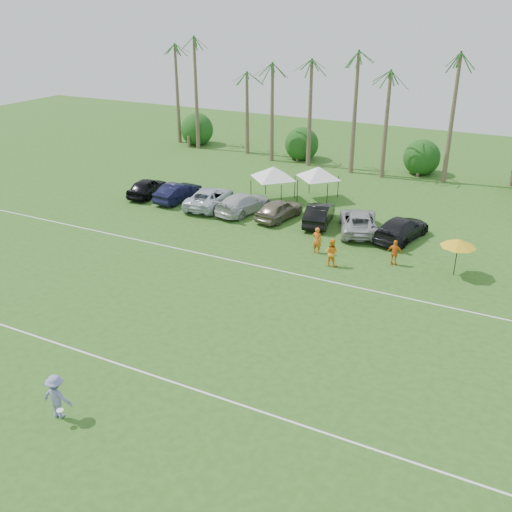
% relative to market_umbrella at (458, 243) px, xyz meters
% --- Properties ---
extents(ground, '(120.00, 120.00, 0.00)m').
position_rel_market_umbrella_xyz_m(ground, '(-12.52, -18.15, -2.06)').
color(ground, '#2E5A1B').
rests_on(ground, ground).
extents(field_lines, '(80.00, 12.10, 0.01)m').
position_rel_market_umbrella_xyz_m(field_lines, '(-12.52, -10.15, -2.05)').
color(field_lines, white).
rests_on(field_lines, ground).
extents(palm_tree_0, '(2.40, 2.40, 8.90)m').
position_rel_market_umbrella_xyz_m(palm_tree_0, '(-34.52, 19.85, 5.42)').
color(palm_tree_0, brown).
rests_on(palm_tree_0, ground).
extents(palm_tree_1, '(2.40, 2.40, 9.90)m').
position_rel_market_umbrella_xyz_m(palm_tree_1, '(-29.52, 19.85, 6.30)').
color(palm_tree_1, brown).
rests_on(palm_tree_1, ground).
extents(palm_tree_2, '(2.40, 2.40, 10.90)m').
position_rel_market_umbrella_xyz_m(palm_tree_2, '(-24.52, 19.85, 7.16)').
color(palm_tree_2, brown).
rests_on(palm_tree_2, ground).
extents(palm_tree_3, '(2.40, 2.40, 11.90)m').
position_rel_market_umbrella_xyz_m(palm_tree_3, '(-20.52, 19.85, 8.01)').
color(palm_tree_3, brown).
rests_on(palm_tree_3, ground).
extents(palm_tree_4, '(2.40, 2.40, 8.90)m').
position_rel_market_umbrella_xyz_m(palm_tree_4, '(-16.52, 19.85, 5.42)').
color(palm_tree_4, brown).
rests_on(palm_tree_4, ground).
extents(palm_tree_5, '(2.40, 2.40, 9.90)m').
position_rel_market_umbrella_xyz_m(palm_tree_5, '(-12.52, 19.85, 6.30)').
color(palm_tree_5, brown).
rests_on(palm_tree_5, ground).
extents(palm_tree_6, '(2.40, 2.40, 10.90)m').
position_rel_market_umbrella_xyz_m(palm_tree_6, '(-8.52, 19.85, 7.16)').
color(palm_tree_6, brown).
rests_on(palm_tree_6, ground).
extents(palm_tree_7, '(2.40, 2.40, 11.90)m').
position_rel_market_umbrella_xyz_m(palm_tree_7, '(-4.52, 19.85, 8.01)').
color(palm_tree_7, brown).
rests_on(palm_tree_7, ground).
extents(bush_tree_0, '(4.00, 4.00, 4.00)m').
position_rel_market_umbrella_xyz_m(bush_tree_0, '(-31.52, 20.85, -0.26)').
color(bush_tree_0, brown).
rests_on(bush_tree_0, ground).
extents(bush_tree_1, '(4.00, 4.00, 4.00)m').
position_rel_market_umbrella_xyz_m(bush_tree_1, '(-18.52, 20.85, -0.26)').
color(bush_tree_1, brown).
rests_on(bush_tree_1, ground).
extents(bush_tree_2, '(4.00, 4.00, 4.00)m').
position_rel_market_umbrella_xyz_m(bush_tree_2, '(-6.52, 20.85, -0.26)').
color(bush_tree_2, brown).
rests_on(bush_tree_2, ground).
extents(sideline_player_a, '(0.64, 0.42, 1.74)m').
position_rel_market_umbrella_xyz_m(sideline_player_a, '(-8.41, -0.66, -1.18)').
color(sideline_player_a, orange).
rests_on(sideline_player_a, ground).
extents(sideline_player_b, '(0.87, 0.69, 1.73)m').
position_rel_market_umbrella_xyz_m(sideline_player_b, '(-6.93, -2.06, -1.19)').
color(sideline_player_b, orange).
rests_on(sideline_player_b, ground).
extents(sideline_player_c, '(0.96, 0.43, 1.61)m').
position_rel_market_umbrella_xyz_m(sideline_player_c, '(-3.52, -0.20, -1.25)').
color(sideline_player_c, orange).
rests_on(sideline_player_c, ground).
extents(canopy_tent_left, '(4.09, 4.09, 3.32)m').
position_rel_market_umbrella_xyz_m(canopy_tent_left, '(-15.35, 7.44, 0.78)').
color(canopy_tent_left, black).
rests_on(canopy_tent_left, ground).
extents(canopy_tent_right, '(3.94, 3.94, 3.19)m').
position_rel_market_umbrella_xyz_m(canopy_tent_right, '(-12.28, 9.42, 0.68)').
color(canopy_tent_right, black).
rests_on(canopy_tent_right, ground).
extents(market_umbrella, '(2.06, 2.06, 2.29)m').
position_rel_market_umbrella_xyz_m(market_umbrella, '(0.00, 0.00, 0.00)').
color(market_umbrella, black).
rests_on(market_umbrella, ground).
extents(frisbee_player, '(1.31, 0.90, 1.88)m').
position_rel_market_umbrella_xyz_m(frisbee_player, '(-11.52, -19.95, -1.11)').
color(frisbee_player, '#7C7DB1').
rests_on(frisbee_player, ground).
extents(parked_car_0, '(2.35, 4.61, 1.50)m').
position_rel_market_umbrella_xyz_m(parked_car_0, '(-25.17, 3.87, -1.30)').
color(parked_car_0, black).
rests_on(parked_car_0, ground).
extents(parked_car_1, '(1.91, 4.66, 1.50)m').
position_rel_market_umbrella_xyz_m(parked_car_1, '(-22.17, 3.97, -1.30)').
color(parked_car_1, black).
rests_on(parked_car_1, ground).
extents(parked_car_2, '(3.19, 5.69, 1.50)m').
position_rel_market_umbrella_xyz_m(parked_car_2, '(-19.17, 3.89, -1.30)').
color(parked_car_2, silver).
rests_on(parked_car_2, ground).
extents(parked_car_3, '(3.04, 5.48, 1.50)m').
position_rel_market_umbrella_xyz_m(parked_car_3, '(-16.17, 3.94, -1.30)').
color(parked_car_3, silver).
rests_on(parked_car_3, ground).
extents(parked_car_4, '(2.51, 4.65, 1.50)m').
position_rel_market_umbrella_xyz_m(parked_car_4, '(-13.18, 3.91, -1.30)').
color(parked_car_4, '#786E57').
rests_on(parked_car_4, ground).
extents(parked_car_5, '(2.38, 4.77, 1.50)m').
position_rel_market_umbrella_xyz_m(parked_car_5, '(-10.18, 4.28, -1.30)').
color(parked_car_5, black).
rests_on(parked_car_5, ground).
extents(parked_car_6, '(4.22, 5.94, 1.50)m').
position_rel_market_umbrella_xyz_m(parked_car_6, '(-7.18, 4.12, -1.30)').
color(parked_car_6, '#A2A2A4').
rests_on(parked_car_6, ground).
extents(parked_car_7, '(3.24, 5.53, 1.50)m').
position_rel_market_umbrella_xyz_m(parked_car_7, '(-4.18, 4.13, -1.30)').
color(parked_car_7, black).
rests_on(parked_car_7, ground).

